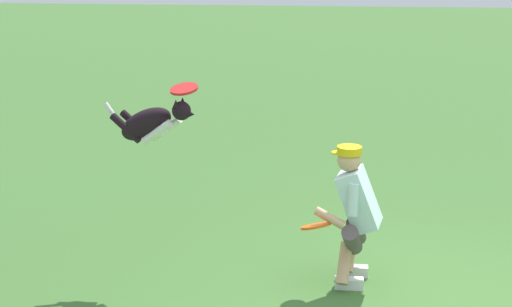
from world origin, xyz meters
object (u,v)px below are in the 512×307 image
Objects in this scene: frisbee_flying at (184,89)px; frisbee_held at (316,226)px; person at (354,211)px; dog at (151,123)px.

frisbee_held is (-1.19, 0.16, -1.18)m from frisbee_flying.
person is 1.37× the size of dog.
dog reaches higher than frisbee_held.
frisbee_flying is at bearing 10.83° from dog.
dog is (1.86, -0.03, 0.75)m from person.
frisbee_flying is (-0.33, 0.05, 0.33)m from dog.
dog is 1.75m from frisbee_held.
frisbee_flying is at bearing 10.67° from person.
dog is at bearing -8.16° from frisbee_held.
person reaches higher than frisbee_held.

